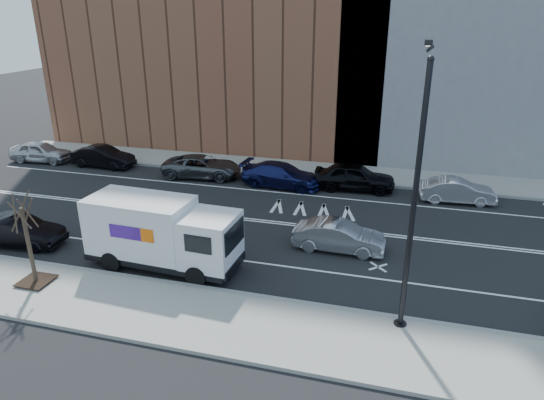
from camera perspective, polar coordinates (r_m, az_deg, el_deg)
The scene contains 17 objects.
ground at distance 25.11m, azimuth -0.88°, elevation -2.53°, with size 120.00×120.00×0.00m, color black.
sidewalk_near at distance 17.86m, azimuth -8.97°, elevation -13.46°, with size 44.00×3.60×0.15m, color gray.
sidewalk_far at distance 33.07m, azimuth 3.37°, elevation 3.60°, with size 44.00×3.60×0.15m, color gray.
curb_near at distance 19.23m, azimuth -6.78°, elevation -10.52°, with size 44.00×0.25×0.17m, color gray.
curb_far at distance 31.40m, azimuth 2.67°, elevation 2.65°, with size 44.00×0.25×0.17m, color gray.
road_markings at distance 25.11m, azimuth -0.88°, elevation -2.52°, with size 40.00×8.60×0.01m, color white, non-canonical shape.
streetlight at distance 15.96m, azimuth 16.54°, elevation 1.75°, with size 0.44×4.02×9.34m.
street_tree at distance 21.04m, azimuth -26.54°, elevation -5.61°, with size 1.20×1.20×3.75m.
fedex_van at distance 20.75m, azimuth -12.87°, elevation -3.76°, with size 6.63×2.57×2.98m.
far_parked_a at distance 38.57m, azimuth -25.55°, elevation 5.15°, with size 1.74×4.32×1.47m, color #B0B1B6.
far_parked_b at distance 35.63m, azimuth -19.26°, elevation 4.83°, with size 1.53×4.40×1.45m, color black.
far_parked_c at distance 31.90m, azimuth -8.23°, elevation 3.92°, with size 2.34×5.07×1.41m, color #4A4E52.
far_parked_d at distance 29.85m, azimuth 1.14°, elevation 2.96°, with size 2.04×5.03×1.46m, color #151A4C.
far_parked_e at distance 29.68m, azimuth 9.66°, elevation 2.73°, with size 1.95×4.84×1.65m, color black.
far_parked_f at distance 29.33m, azimuth 20.95°, elevation 1.04°, with size 1.44×4.12×1.36m, color silver.
driving_sedan at distance 22.16m, azimuth 7.88°, elevation -4.24°, with size 1.44×4.12×1.36m, color #A0A0A4.
near_parked_rear_a at distance 25.28m, azimuth -27.76°, elevation -3.27°, with size 1.47×4.23×1.39m, color black.
Camera 1 is at (6.42, -22.01, 10.24)m, focal length 32.00 mm.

